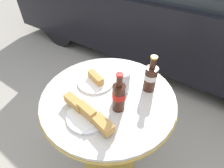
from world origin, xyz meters
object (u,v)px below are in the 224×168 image
at_px(bistro_table, 109,116).
at_px(lunch_plate_far, 96,81).
at_px(cola_bottle_left, 151,77).
at_px(lunch_plate_near, 88,114).
at_px(drinking_glass, 124,83).
at_px(parked_car, 163,4).
at_px(cola_bottle_right, 119,96).

bearing_deg(bistro_table, lunch_plate_far, 161.06).
distance_m(cola_bottle_left, lunch_plate_near, 0.37).
bearing_deg(lunch_plate_far, bistro_table, -18.94).
bearing_deg(drinking_glass, bistro_table, -123.38).
height_order(drinking_glass, lunch_plate_far, drinking_glass).
bearing_deg(cola_bottle_left, lunch_plate_far, -155.42).
bearing_deg(cola_bottle_left, drinking_glass, -139.42).
xyz_separation_m(cola_bottle_left, drinking_glass, (-0.11, -0.09, -0.03)).
height_order(lunch_plate_near, lunch_plate_far, lunch_plate_near).
distance_m(cola_bottle_left, lunch_plate_far, 0.31).
bearing_deg(lunch_plate_far, lunch_plate_near, -59.37).
relative_size(drinking_glass, parked_car, 0.03).
bearing_deg(parked_car, lunch_plate_far, -79.65).
bearing_deg(cola_bottle_right, parked_car, 105.91).
bearing_deg(cola_bottle_left, cola_bottle_right, -105.56).
relative_size(bistro_table, drinking_glass, 5.92).
bearing_deg(lunch_plate_near, cola_bottle_left, 66.71).
relative_size(cola_bottle_left, parked_car, 0.05).
xyz_separation_m(cola_bottle_left, cola_bottle_right, (-0.06, -0.21, 0.00)).
relative_size(drinking_glass, lunch_plate_far, 0.60).
height_order(cola_bottle_right, drinking_glass, cola_bottle_right).
bearing_deg(cola_bottle_right, drinking_glass, 111.90).
height_order(cola_bottle_left, lunch_plate_far, cola_bottle_left).
relative_size(cola_bottle_left, lunch_plate_far, 1.01).
relative_size(bistro_table, cola_bottle_right, 3.42).
height_order(cola_bottle_right, lunch_plate_near, cola_bottle_right).
bearing_deg(drinking_glass, parked_car, 105.49).
relative_size(cola_bottle_left, lunch_plate_near, 0.68).
distance_m(lunch_plate_near, parked_car, 2.12).
xyz_separation_m(lunch_plate_near, lunch_plate_far, (-0.13, 0.21, -0.01)).
height_order(lunch_plate_near, parked_car, parked_car).
height_order(cola_bottle_right, parked_car, parked_car).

